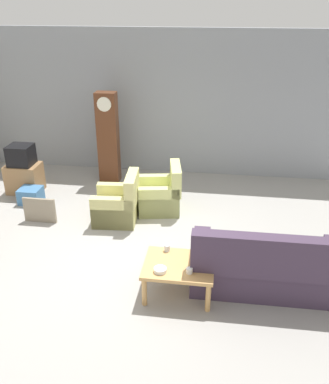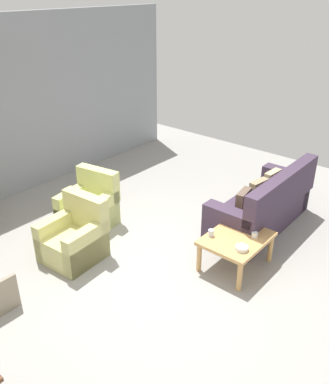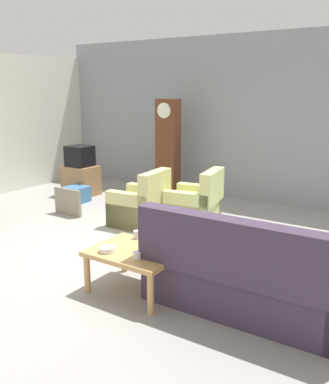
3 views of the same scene
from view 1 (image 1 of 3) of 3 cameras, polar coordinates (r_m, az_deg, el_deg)
The scene contains 14 objects.
ground_plane at distance 6.78m, azimuth -4.68°, elevation -8.36°, with size 10.40×10.40×0.00m, color #999691.
garage_door_wall at distance 9.43m, azimuth -0.25°, elevation 12.19°, with size 8.40×0.16×3.20m, color gray.
couch_floral at distance 5.97m, azimuth 14.05°, elevation -10.23°, with size 2.11×0.90×1.04m.
armchair_olive_near at distance 7.58m, azimuth -6.47°, elevation -1.85°, with size 0.85×0.82×0.92m.
armchair_olive_far at distance 7.91m, azimuth -0.43°, elevation -0.47°, with size 0.91×0.88×0.92m.
coffee_table_wood at distance 5.72m, azimuth 2.00°, elevation -10.49°, with size 0.96×0.76×0.48m.
grandfather_clock at distance 9.07m, azimuth -7.83°, elevation 7.47°, with size 0.44×0.30×1.98m.
tv_stand_cabinet at distance 9.16m, azimuth -18.84°, elevation 1.84°, with size 0.68×0.52×0.61m, color #997047.
tv_crt at distance 8.97m, azimuth -19.30°, elevation 4.86°, with size 0.48×0.44×0.42m, color black.
framed_picture_leaning at distance 7.85m, azimuth -16.93°, elevation -2.43°, with size 0.60×0.05×0.48m, color gray.
storage_box_blue at distance 8.69m, azimuth -18.06°, elevation -0.44°, with size 0.43×0.39×0.31m, color teal.
cup_white_porcelain at distance 5.50m, azimuth 3.46°, elevation -10.84°, with size 0.09×0.09×0.08m, color white.
cup_blue_rimmed at distance 5.92m, azimuth 0.35°, elevation -7.75°, with size 0.08×0.08×0.10m, color silver.
bowl_white_stacked at distance 5.52m, azimuth -0.60°, elevation -10.75°, with size 0.17×0.17×0.06m, color white.
Camera 1 is at (1.33, -5.48, 3.77)m, focal length 38.44 mm.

